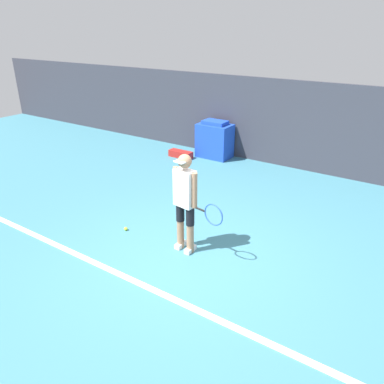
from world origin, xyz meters
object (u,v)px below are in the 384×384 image
object	(u,v)px
equipment_bag	(181,154)
covered_chair	(215,140)
tennis_ball	(126,229)
tennis_player	(186,199)

from	to	relation	value
equipment_bag	covered_chair	bearing A→B (deg)	36.72
tennis_ball	covered_chair	xyz separation A→B (m)	(-0.79, 4.54, 0.46)
tennis_player	equipment_bag	distance (m)	4.88
covered_chair	equipment_bag	size ratio (longest dim) A/B	1.50
tennis_player	tennis_ball	distance (m)	1.57
covered_chair	equipment_bag	xyz separation A→B (m)	(-0.77, -0.58, -0.40)
tennis_ball	equipment_bag	world-z (taller)	equipment_bag
tennis_player	covered_chair	world-z (taller)	tennis_player
tennis_ball	covered_chair	size ratio (longest dim) A/B	0.07
tennis_ball	equipment_bag	bearing A→B (deg)	111.57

